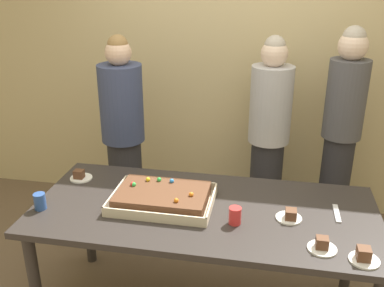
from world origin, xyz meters
The scene contains 13 objects.
interior_back_panel centered at (0.00, 1.60, 1.50)m, with size 8.00×0.12×3.00m, color #CCB784.
party_table centered at (0.00, 0.00, 0.71)m, with size 2.05×0.93×0.80m.
sheet_cake centered at (-0.26, 0.01, 0.84)m, with size 0.61×0.43×0.11m.
plated_slice_near_left centered at (0.66, -0.29, 0.82)m, with size 0.15×0.15×0.07m.
plated_slice_near_right centered at (0.50, -0.03, 0.82)m, with size 0.15×0.15×0.07m.
plated_slice_far_left centered at (-0.89, 0.22, 0.82)m, with size 0.15×0.15×0.07m.
plated_slice_far_right centered at (0.85, -0.35, 0.82)m, with size 0.15×0.15×0.07m.
drink_cup_nearest centered at (0.20, -0.13, 0.85)m, with size 0.07×0.07×0.10m, color red.
drink_cup_middle centered at (-0.96, -0.19, 0.85)m, with size 0.07×0.07×0.10m, color #2D5199.
cake_server_utensil centered at (0.77, 0.08, 0.80)m, with size 0.03×0.20×0.01m, color silver.
person_serving_front centered at (-0.81, 0.88, 0.87)m, with size 0.34×0.34×1.67m.
person_green_shirt_behind centered at (0.91, 1.12, 0.93)m, with size 0.30×0.30×1.75m.
person_striped_tie_right centered at (0.35, 1.15, 0.86)m, with size 0.34×0.34×1.66m.
Camera 1 is at (0.35, -2.24, 2.13)m, focal length 40.71 mm.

